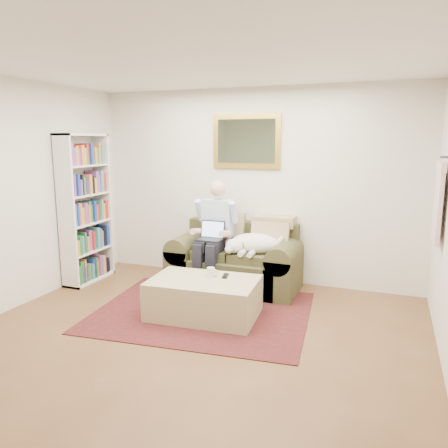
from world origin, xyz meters
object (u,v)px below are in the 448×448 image
Objects in this scene: laptop at (211,235)px; sleeping_dog at (255,243)px; coffee_mug at (211,272)px; sofa at (235,266)px; seated_man at (213,236)px; bookshelf at (85,209)px; ottoman at (204,298)px.

sleeping_dog is (0.55, 0.13, -0.10)m from laptop.
sofa is at bearing 92.47° from coffee_mug.
bookshelf reaches higher than seated_man.
bookshelf is (-2.03, 0.47, 0.53)m from coffee_mug.
coffee_mug is (0.29, -0.70, -0.26)m from laptop.
seated_man reaches higher than coffee_mug.
coffee_mug is at bearing 78.47° from ottoman.
coffee_mug is (0.29, -0.77, -0.23)m from seated_man.
ottoman is (0.26, -0.84, -0.52)m from laptop.
sleeping_dog reaches higher than coffee_mug.
sofa reaches higher than ottoman.
sofa is at bearing 12.57° from bookshelf.
sleeping_dog is 0.34× the size of bookshelf.
sofa is 0.51m from seated_man.
seated_man is at bearing 9.50° from bookshelf.
seated_man reaches higher than sofa.
sofa is 5.15× the size of laptop.
ottoman is 0.29m from coffee_mug.
ottoman is 2.24m from bookshelf.
laptop is (-0.25, -0.22, 0.45)m from sofa.
sofa reaches higher than sleeping_dog.
laptop is at bearing -166.36° from sleeping_dog.
sofa is at bearing 41.02° from laptop.
seated_man reaches higher than ottoman.
laptop reaches higher than ottoman.
ottoman is at bearing -16.85° from bookshelf.
sleeping_dog reaches higher than ottoman.
seated_man is 1.79m from bookshelf.
seated_man is 4.33× the size of laptop.
ottoman is (0.26, -0.90, -0.49)m from seated_man.
sofa is 0.83× the size of bookshelf.
sleeping_dog is 1.10m from ottoman.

